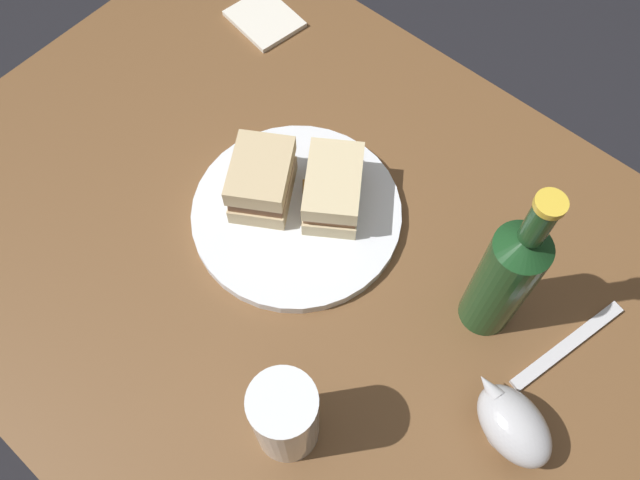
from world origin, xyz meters
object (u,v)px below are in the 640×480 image
(sandwich_half_left, at_px, (333,189))
(cider_bottle, at_px, (506,276))
(pint_glass, at_px, (286,419))
(fork, at_px, (567,345))
(plate, at_px, (297,213))
(napkin, at_px, (264,19))
(sandwich_half_right, at_px, (262,180))
(gravy_boat, at_px, (513,424))

(sandwich_half_left, bearing_deg, cider_bottle, 1.92)
(pint_glass, xyz_separation_m, fork, (0.19, 0.30, -0.06))
(plate, bearing_deg, fork, 12.26)
(plate, height_order, sandwich_half_left, sandwich_half_left)
(napkin, bearing_deg, sandwich_half_right, -46.77)
(sandwich_half_right, relative_size, pint_glass, 0.89)
(pint_glass, distance_m, cider_bottle, 0.29)
(pint_glass, distance_m, napkin, 0.66)
(fork, bearing_deg, sandwich_half_left, -69.62)
(sandwich_half_left, distance_m, fork, 0.36)
(pint_glass, bearing_deg, napkin, 135.59)
(sandwich_half_left, bearing_deg, plate, -122.67)
(fork, bearing_deg, gravy_boat, 13.46)
(plate, distance_m, pint_glass, 0.29)
(plate, xyz_separation_m, napkin, (-0.29, 0.24, -0.00))
(pint_glass, distance_m, gravy_boat, 0.25)
(sandwich_half_left, height_order, gravy_boat, sandwich_half_left)
(sandwich_half_left, height_order, fork, sandwich_half_left)
(cider_bottle, bearing_deg, napkin, 161.48)
(pint_glass, bearing_deg, sandwich_half_right, 138.15)
(plate, relative_size, napkin, 2.60)
(sandwich_half_left, distance_m, sandwich_half_right, 0.10)
(gravy_boat, bearing_deg, pint_glass, -139.43)
(plate, relative_size, sandwich_half_left, 2.14)
(sandwich_half_right, xyz_separation_m, cider_bottle, (0.32, 0.06, 0.06))
(plate, distance_m, cider_bottle, 0.30)
(sandwich_half_left, xyz_separation_m, gravy_boat, (0.35, -0.10, -0.01))
(sandwich_half_left, xyz_separation_m, napkin, (-0.31, 0.20, -0.04))
(gravy_boat, bearing_deg, cider_bottle, 133.36)
(cider_bottle, distance_m, fork, 0.15)
(plate, distance_m, gravy_boat, 0.38)
(plate, distance_m, fork, 0.39)
(napkin, distance_m, fork, 0.68)
(plate, xyz_separation_m, pint_glass, (0.18, -0.22, 0.05))
(napkin, bearing_deg, sandwich_half_left, -31.99)
(sandwich_half_left, bearing_deg, gravy_boat, -16.07)
(plate, height_order, pint_glass, pint_glass)
(sandwich_half_left, height_order, sandwich_half_right, sandwich_half_right)
(plate, distance_m, napkin, 0.37)
(sandwich_half_right, relative_size, napkin, 1.16)
(gravy_boat, relative_size, fork, 0.67)
(sandwich_half_right, distance_m, napkin, 0.35)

